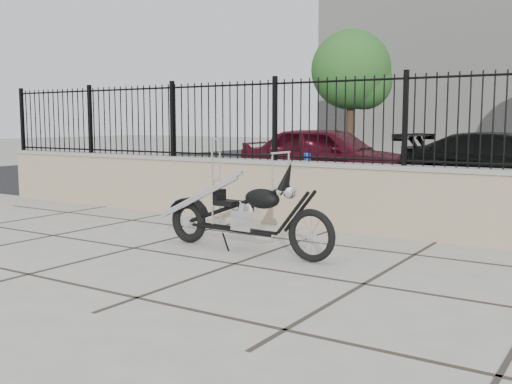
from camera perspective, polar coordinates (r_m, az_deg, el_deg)
The scene contains 9 objects.
ground_plane at distance 6.55m, azimuth -2.06°, elevation -6.87°, with size 90.00×90.00×0.00m, color #99968E.
parking_lot at distance 18.15m, azimuth 21.13°, elevation 1.41°, with size 30.00×30.00×0.00m, color black.
retaining_wall at distance 8.60m, azimuth 7.50°, elevation -0.41°, with size 14.00×0.36×0.96m, color gray.
iron_fence at distance 8.53m, azimuth 7.61°, elevation 6.81°, with size 14.00×0.08×1.20m, color black.
chopper_motorcycle at distance 7.06m, azimuth -1.32°, elevation -0.24°, with size 2.28×0.40×1.37m, color black, non-canonical shape.
car_red at distance 14.19m, azimuth 6.93°, elevation 3.40°, with size 1.72×4.27×1.45m, color #420916.
car_black at distance 13.09m, azimuth 23.21°, elevation 2.35°, with size 1.86×4.58×1.33m, color black.
bollard_a at distance 10.75m, azimuth 4.88°, elevation 1.10°, with size 0.12×0.12×0.98m, color blue.
tree_left at distance 24.46m, azimuth 9.04°, elevation 11.75°, with size 3.15×3.15×5.31m.
Camera 1 is at (3.64, -5.22, 1.54)m, focal length 42.00 mm.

